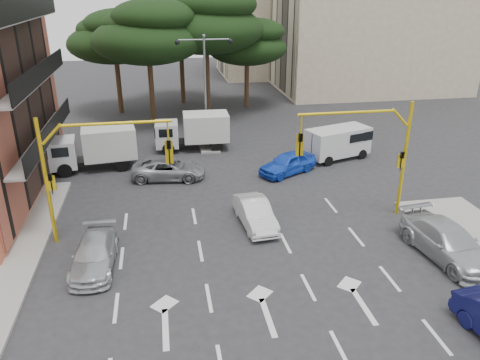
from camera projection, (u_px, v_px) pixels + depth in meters
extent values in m
plane|color=#28282B|center=(244.00, 247.00, 21.58)|extent=(120.00, 120.00, 0.00)
cube|color=gray|center=(207.00, 140.00, 36.08)|extent=(1.40, 6.00, 0.15)
cube|color=black|center=(24.00, 90.00, 24.87)|extent=(0.12, 14.72, 11.20)
cube|color=tan|center=(374.00, 6.00, 50.29)|extent=(20.00, 12.00, 18.00)
cube|color=black|center=(283.00, 12.00, 48.90)|extent=(0.12, 11.04, 16.20)
cube|color=tan|center=(282.00, 10.00, 60.47)|extent=(16.00, 12.00, 16.00)
cube|color=black|center=(220.00, 15.00, 59.40)|extent=(0.12, 11.04, 14.20)
cylinder|color=#382616|center=(152.00, 94.00, 39.96)|extent=(0.44, 0.44, 4.95)
ellipsoid|color=black|center=(148.00, 40.00, 38.23)|extent=(9.15, 9.15, 3.87)
ellipsoid|color=black|center=(154.00, 16.00, 37.24)|extent=(6.86, 6.86, 2.86)
ellipsoid|color=black|center=(141.00, 23.00, 37.91)|extent=(6.07, 6.07, 2.64)
cylinder|color=#382616|center=(208.00, 85.00, 42.48)|extent=(0.44, 0.44, 5.40)
ellipsoid|color=black|center=(206.00, 29.00, 40.59)|extent=(9.98, 9.98, 4.22)
ellipsoid|color=black|center=(213.00, 4.00, 39.53)|extent=(7.49, 7.49, 3.12)
ellipsoid|color=black|center=(199.00, 11.00, 40.23)|extent=(6.62, 6.62, 2.88)
cylinder|color=#382616|center=(119.00, 89.00, 43.21)|extent=(0.44, 0.44, 4.50)
ellipsoid|color=black|center=(115.00, 43.00, 41.64)|extent=(8.32, 8.32, 3.52)
ellipsoid|color=black|center=(119.00, 24.00, 40.71)|extent=(6.24, 6.24, 2.60)
ellipsoid|color=black|center=(108.00, 29.00, 41.37)|extent=(5.52, 5.52, 2.40)
cylinder|color=#382616|center=(247.00, 87.00, 45.19)|extent=(0.44, 0.44, 4.05)
ellipsoid|color=black|center=(247.00, 48.00, 43.77)|extent=(7.49, 7.49, 3.17)
ellipsoid|color=black|center=(254.00, 31.00, 42.91)|extent=(5.62, 5.62, 2.34)
ellipsoid|color=black|center=(241.00, 35.00, 43.55)|extent=(4.97, 4.97, 2.16)
cylinder|color=#382616|center=(182.00, 78.00, 46.79)|extent=(0.44, 0.44, 4.95)
ellipsoid|color=black|center=(180.00, 32.00, 45.06)|extent=(9.15, 9.15, 3.87)
ellipsoid|color=black|center=(186.00, 11.00, 44.07)|extent=(6.86, 6.86, 2.86)
ellipsoid|color=black|center=(174.00, 17.00, 44.74)|extent=(6.07, 6.07, 2.64)
cylinder|color=gold|center=(404.00, 160.00, 23.59)|extent=(0.18, 0.18, 6.00)
cylinder|color=gold|center=(400.00, 117.00, 22.62)|extent=(0.95, 0.14, 0.95)
cylinder|color=gold|center=(347.00, 113.00, 22.06)|extent=(4.80, 0.14, 0.14)
cylinder|color=gold|center=(301.00, 124.00, 21.88)|extent=(0.08, 0.08, 0.90)
imported|color=black|center=(300.00, 145.00, 22.29)|extent=(0.20, 0.24, 1.20)
cube|color=gold|center=(300.00, 145.00, 22.36)|extent=(0.36, 0.06, 1.10)
imported|color=black|center=(402.00, 161.00, 23.41)|extent=(0.16, 0.20, 1.00)
cube|color=gold|center=(401.00, 161.00, 23.51)|extent=(0.35, 0.08, 0.70)
cylinder|color=gold|center=(47.00, 183.00, 20.88)|extent=(0.18, 0.18, 6.00)
cylinder|color=gold|center=(52.00, 134.00, 20.09)|extent=(0.95, 0.14, 0.95)
cylinder|color=gold|center=(116.00, 123.00, 20.39)|extent=(4.80, 0.14, 0.14)
cylinder|color=gold|center=(168.00, 131.00, 20.91)|extent=(0.08, 0.08, 0.90)
imported|color=black|center=(169.00, 153.00, 21.32)|extent=(0.20, 0.24, 1.20)
cube|color=gold|center=(169.00, 152.00, 21.39)|extent=(0.36, 0.06, 1.10)
imported|color=black|center=(51.00, 184.00, 20.77)|extent=(0.16, 0.20, 1.00)
cube|color=gold|center=(52.00, 183.00, 20.87)|extent=(0.35, 0.08, 0.70)
cylinder|color=slate|center=(205.00, 91.00, 34.59)|extent=(0.16, 0.16, 7.50)
cylinder|color=slate|center=(191.00, 40.00, 33.03)|extent=(1.80, 0.10, 0.10)
sphere|color=black|center=(177.00, 42.00, 32.93)|extent=(0.36, 0.36, 0.36)
cylinder|color=slate|center=(216.00, 39.00, 33.32)|extent=(1.80, 0.10, 0.10)
sphere|color=black|center=(230.00, 41.00, 33.53)|extent=(0.36, 0.36, 0.36)
sphere|color=slate|center=(204.00, 36.00, 33.08)|extent=(0.24, 0.24, 0.24)
imported|color=silver|center=(255.00, 213.00, 23.31)|extent=(1.71, 4.04, 1.30)
imported|color=blue|center=(288.00, 163.00, 29.70)|extent=(4.28, 3.36, 1.36)
imported|color=#AFB3B7|center=(94.00, 254.00, 19.84)|extent=(1.87, 4.29, 1.23)
imported|color=#929599|center=(169.00, 169.00, 28.91)|extent=(4.73, 2.64, 1.25)
imported|color=#AFB2B7|center=(448.00, 242.00, 20.53)|extent=(2.69, 5.35, 1.49)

